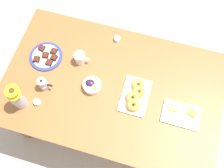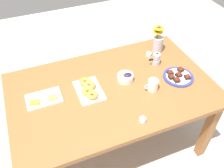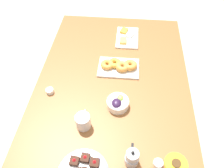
# 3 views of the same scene
# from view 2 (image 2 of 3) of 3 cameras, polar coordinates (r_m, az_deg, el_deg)

# --- Properties ---
(ground_plane) EXTENTS (6.00, 6.00, 0.00)m
(ground_plane) POSITION_cam_2_polar(r_m,az_deg,el_deg) (2.53, 0.00, -13.07)
(ground_plane) COLOR #B7B2A8
(dining_table) EXTENTS (1.60, 1.00, 0.74)m
(dining_table) POSITION_cam_2_polar(r_m,az_deg,el_deg) (2.02, 0.00, -2.61)
(dining_table) COLOR brown
(dining_table) RESTS_ON ground_plane
(coffee_mug) EXTENTS (0.12, 0.08, 0.09)m
(coffee_mug) POSITION_cam_2_polar(r_m,az_deg,el_deg) (1.94, 9.32, -0.20)
(coffee_mug) COLOR white
(coffee_mug) RESTS_ON dining_table
(grape_bowl) EXTENTS (0.13, 0.13, 0.07)m
(grape_bowl) POSITION_cam_2_polar(r_m,az_deg,el_deg) (2.01, 3.10, 1.60)
(grape_bowl) COLOR white
(grape_bowl) RESTS_ON dining_table
(cheese_platter) EXTENTS (0.26, 0.17, 0.03)m
(cheese_platter) POSITION_cam_2_polar(r_m,az_deg,el_deg) (1.93, -15.32, -3.23)
(cheese_platter) COLOR white
(cheese_platter) RESTS_ON dining_table
(croissant_platter) EXTENTS (0.19, 0.28, 0.05)m
(croissant_platter) POSITION_cam_2_polar(r_m,az_deg,el_deg) (1.93, -5.36, -1.10)
(croissant_platter) COLOR white
(croissant_platter) RESTS_ON dining_table
(jam_cup_honey) EXTENTS (0.05, 0.05, 0.03)m
(jam_cup_honey) POSITION_cam_2_polar(r_m,az_deg,el_deg) (1.74, 7.01, -8.09)
(jam_cup_honey) COLOR white
(jam_cup_honey) RESTS_ON dining_table
(jam_cup_berry) EXTENTS (0.05, 0.05, 0.03)m
(jam_cup_berry) POSITION_cam_2_polar(r_m,az_deg,el_deg) (2.30, 8.43, 6.78)
(jam_cup_berry) COLOR white
(jam_cup_berry) RESTS_ON dining_table
(dessert_plate) EXTENTS (0.25, 0.25, 0.05)m
(dessert_plate) POSITION_cam_2_polar(r_m,az_deg,el_deg) (2.11, 14.88, 1.67)
(dessert_plate) COLOR navy
(dessert_plate) RESTS_ON dining_table
(flower_vase) EXTENTS (0.11, 0.10, 0.26)m
(flower_vase) POSITION_cam_2_polar(r_m,az_deg,el_deg) (2.33, 10.46, 9.25)
(flower_vase) COLOR #B2B2BC
(flower_vase) RESTS_ON dining_table
(moka_pot) EXTENTS (0.11, 0.07, 0.12)m
(moka_pot) POSITION_cam_2_polar(r_m,az_deg,el_deg) (2.19, 10.07, 5.59)
(moka_pot) COLOR #B7B7BC
(moka_pot) RESTS_ON dining_table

